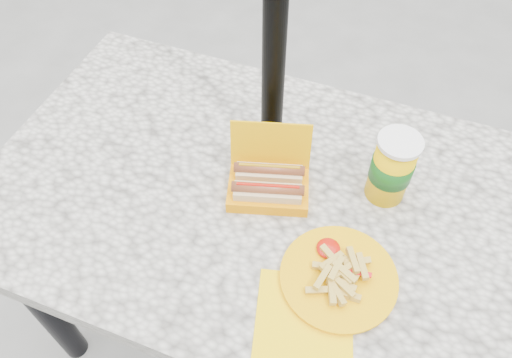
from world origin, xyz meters
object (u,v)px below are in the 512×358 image
(hotdog_box, at_px, (268,183))
(fries_plate, at_px, (336,279))
(soda_cup, at_px, (392,168))
(umbrella_pole, at_px, (275,15))

(hotdog_box, height_order, fries_plate, hotdog_box)
(hotdog_box, distance_m, soda_cup, 0.27)
(hotdog_box, height_order, soda_cup, soda_cup)
(umbrella_pole, height_order, soda_cup, umbrella_pole)
(umbrella_pole, height_order, hotdog_box, umbrella_pole)
(umbrella_pole, distance_m, hotdog_box, 0.36)
(hotdog_box, bearing_deg, umbrella_pole, 90.96)
(umbrella_pole, xyz_separation_m, soda_cup, (0.29, -0.06, -0.26))
(hotdog_box, relative_size, soda_cup, 1.22)
(umbrella_pole, height_order, fries_plate, umbrella_pole)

